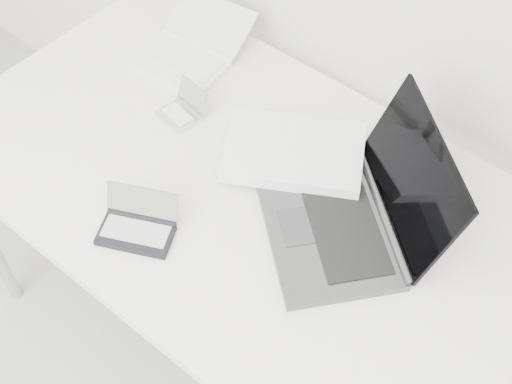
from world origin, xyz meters
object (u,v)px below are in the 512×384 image
Objects in this scene: desk at (278,218)px; palmtop_charcoal at (138,226)px; laptop_large at (326,185)px; netbook_open_white at (189,52)px.

palmtop_charcoal reaches higher than desk.
netbook_open_white is (-0.54, 0.15, -0.02)m from laptop_large.
netbook_open_white is 0.55m from palmtop_charcoal.
laptop_large is 3.32× the size of palmtop_charcoal.
desk is 5.30× the size of netbook_open_white.
laptop_large is at bearing 53.08° from desk.
desk is 8.56× the size of palmtop_charcoal.
laptop_large is 0.56m from netbook_open_white.
desk is at bearing -87.31° from laptop_large.
desk is at bearing 27.12° from palmtop_charcoal.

